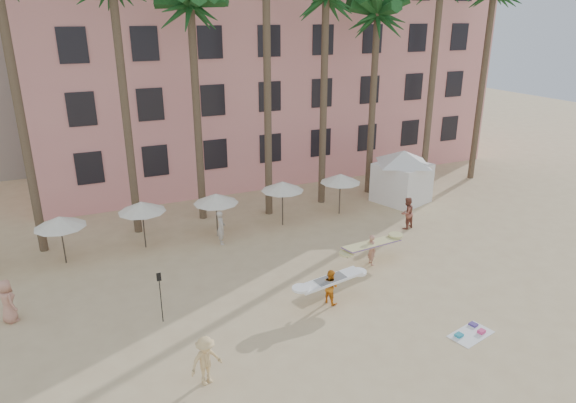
{
  "coord_description": "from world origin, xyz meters",
  "views": [
    {
      "loc": [
        -8.47,
        -13.49,
        11.81
      ],
      "look_at": [
        0.43,
        6.0,
        4.0
      ],
      "focal_mm": 32.0,
      "sensor_mm": 36.0,
      "label": 1
    }
  ],
  "objects_px": {
    "pink_hotel": "(259,65)",
    "carrier_white": "(330,285)",
    "carrier_yellow": "(372,247)",
    "cabana": "(402,172)"
  },
  "relations": [
    {
      "from": "pink_hotel",
      "to": "carrier_white",
      "type": "distance_m",
      "value": 24.26
    },
    {
      "from": "pink_hotel",
      "to": "carrier_yellow",
      "type": "distance_m",
      "value": 21.42
    },
    {
      "from": "carrier_white",
      "to": "carrier_yellow",
      "type": "bearing_deg",
      "value": 32.63
    },
    {
      "from": "pink_hotel",
      "to": "carrier_yellow",
      "type": "xyz_separation_m",
      "value": [
        -2.02,
        -20.12,
        -7.07
      ]
    },
    {
      "from": "pink_hotel",
      "to": "cabana",
      "type": "height_order",
      "value": "pink_hotel"
    },
    {
      "from": "cabana",
      "to": "carrier_white",
      "type": "height_order",
      "value": "cabana"
    },
    {
      "from": "pink_hotel",
      "to": "carrier_yellow",
      "type": "relative_size",
      "value": 9.75
    },
    {
      "from": "pink_hotel",
      "to": "carrier_white",
      "type": "relative_size",
      "value": 11.59
    },
    {
      "from": "pink_hotel",
      "to": "carrier_yellow",
      "type": "height_order",
      "value": "pink_hotel"
    },
    {
      "from": "pink_hotel",
      "to": "cabana",
      "type": "distance_m",
      "value": 15.18
    }
  ]
}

